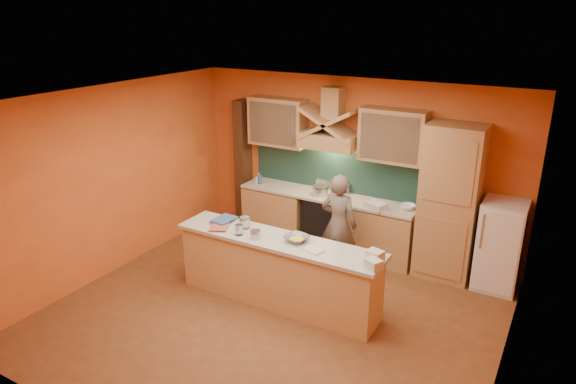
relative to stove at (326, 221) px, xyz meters
The scene contains 36 objects.
floor 2.27m from the stove, 82.23° to the right, with size 5.50×5.00×0.01m, color brown.
ceiling 3.23m from the stove, 82.23° to the right, with size 5.50×5.00×0.01m, color white.
wall_back 1.04m from the stove, 45.00° to the left, with size 5.50×0.02×2.80m, color orange.
wall_front 4.80m from the stove, 86.35° to the right, with size 5.50×0.02×2.80m, color orange.
wall_left 3.43m from the stove, 138.08° to the right, with size 0.02×5.00×2.80m, color orange.
wall_right 3.88m from the stove, 35.80° to the right, with size 0.02×5.00×2.80m, color orange.
base_cabinet_left 0.95m from the stove, behind, with size 1.10×0.60×0.86m, color tan.
base_cabinet_right 0.95m from the stove, ahead, with size 1.10×0.60×0.86m, color tan.
counter_top 0.45m from the stove, behind, with size 3.00×0.62×0.04m, color beige.
stove is the anchor object (origin of this frame).
backsplash 0.85m from the stove, 90.00° to the left, with size 3.00×0.03×0.70m, color #17342C.
range_hood 1.37m from the stove, 90.00° to the left, with size 0.92×0.50×0.24m, color tan.
hood_chimney 1.96m from the stove, 90.00° to the left, with size 0.30×0.30×0.50m, color tan.
upper_cabinet_left 1.85m from the stove, behind, with size 1.00×0.35×0.80m, color tan.
upper_cabinet_right 1.85m from the stove, ahead, with size 1.00×0.35×0.80m, color tan.
pantry_column 2.07m from the stove, ahead, with size 0.80×0.60×2.30m, color tan.
fridge 2.71m from the stove, ahead, with size 0.58×0.60×1.30m, color white.
trim_column_left 1.89m from the stove, behind, with size 0.20×0.30×2.30m, color #472816.
island_body 1.91m from the stove, 83.99° to the right, with size 2.80×0.55×0.88m, color #DBAF70.
island_top 1.97m from the stove, 83.99° to the right, with size 2.90×0.62×0.05m, color beige.
person 0.93m from the stove, 52.60° to the right, with size 0.56×0.37×1.55m, color #70665B.
pot_large 0.54m from the stove, 155.12° to the right, with size 0.25×0.25×0.15m, color #BABAC1.
pot_small 0.54m from the stove, 16.60° to the left, with size 0.22×0.22×0.13m, color #B9B8BF.
soap_bottle_a 1.41m from the stove, behind, with size 0.08×0.08×0.17m, color white.
soap_bottle_b 1.38m from the stove, behind, with size 0.08×0.08×0.21m, color #2E5B80.
bowl_back 1.43m from the stove, ahead, with size 0.24×0.24×0.07m, color silver.
dish_rack 1.07m from the stove, 11.92° to the right, with size 0.29×0.23×0.10m, color white.
book_lower 2.25m from the stove, 110.96° to the right, with size 0.24×0.32×0.03m, color #A14F39.
book_upper 2.06m from the stove, 116.19° to the right, with size 0.25×0.35×0.03m, color #3A527F.
jar_large 1.95m from the stove, 101.39° to the right, with size 0.15×0.15×0.16m, color white.
jar_small 2.15m from the stove, 98.59° to the right, with size 0.11×0.11×0.15m, color white.
kitchen_scale 2.11m from the stove, 91.49° to the right, with size 0.11×0.11×0.09m, color silver.
mixing_bowl 1.97m from the stove, 76.22° to the right, with size 0.30×0.30×0.07m, color white.
cloth 2.17m from the stove, 68.70° to the right, with size 0.25×0.19×0.02m, color beige.
grocery_bag_a 2.45m from the stove, 50.37° to the right, with size 0.19×0.15×0.12m, color beige.
grocery_bag_b 2.65m from the stove, 52.37° to the right, with size 0.19×0.15×0.12m, color beige.
Camera 1 is at (3.06, -4.94, 3.79)m, focal length 32.00 mm.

